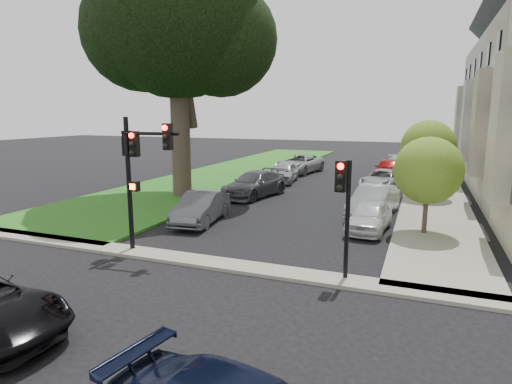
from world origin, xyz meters
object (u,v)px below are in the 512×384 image
(small_tree_a, at_px, (428,171))
(car_parked_8, at_px, (299,164))
(traffic_signal_main, at_px, (137,160))
(car_parked_3, at_px, (388,169))
(car_parked_6, at_px, (254,184))
(traffic_signal_secondary, at_px, (344,198))
(car_parked_4, at_px, (398,164))
(eucalyptus, at_px, (176,12))
(car_parked_2, at_px, (383,180))
(small_tree_c, at_px, (427,145))
(car_parked_7, at_px, (284,172))
(car_parked_5, at_px, (201,207))
(car_parked_1, at_px, (374,201))
(car_parked_0, at_px, (370,216))
(small_tree_b, at_px, (428,147))

(small_tree_a, height_order, car_parked_8, small_tree_a)
(traffic_signal_main, distance_m, car_parked_3, 23.12)
(car_parked_8, bearing_deg, car_parked_6, -79.31)
(traffic_signal_secondary, bearing_deg, car_parked_4, 89.87)
(eucalyptus, xyz_separation_m, car_parked_2, (11.19, 7.21, -10.01))
(traffic_signal_secondary, xyz_separation_m, car_parked_8, (-7.74, 22.74, -1.77))
(small_tree_c, xyz_separation_m, car_parked_7, (-9.74, -6.49, -1.83))
(car_parked_2, xyz_separation_m, car_parked_5, (-7.02, -12.33, 0.06))
(small_tree_c, bearing_deg, eucalyptus, -134.36)
(small_tree_c, xyz_separation_m, traffic_signal_main, (-9.61, -23.91, 0.81))
(eucalyptus, relative_size, traffic_signal_secondary, 4.24)
(small_tree_a, bearing_deg, car_parked_8, 121.28)
(traffic_signal_secondary, bearing_deg, car_parked_3, 90.91)
(car_parked_2, xyz_separation_m, car_parked_7, (-7.09, 0.45, 0.08))
(small_tree_c, distance_m, car_parked_1, 15.26)
(small_tree_c, bearing_deg, car_parked_2, -110.88)
(car_parked_0, height_order, car_parked_8, car_parked_8)
(car_parked_4, bearing_deg, car_parked_3, -103.14)
(eucalyptus, height_order, car_parked_5, eucalyptus)
(small_tree_b, relative_size, car_parked_1, 1.03)
(small_tree_b, xyz_separation_m, car_parked_8, (-10.06, 8.09, -2.30))
(car_parked_1, bearing_deg, car_parked_0, -77.89)
(car_parked_0, relative_size, car_parked_1, 0.84)
(small_tree_a, distance_m, car_parked_7, 15.04)
(small_tree_a, relative_size, car_parked_5, 0.94)
(car_parked_1, bearing_deg, car_parked_5, -140.51)
(car_parked_7, xyz_separation_m, car_parked_8, (-0.32, 5.28, 0.06))
(traffic_signal_main, relative_size, car_parked_1, 1.08)
(car_parked_5, xyz_separation_m, car_parked_8, (-0.39, 18.06, 0.08))
(small_tree_b, height_order, car_parked_3, small_tree_b)
(traffic_signal_main, bearing_deg, car_parked_4, 74.88)
(car_parked_3, xyz_separation_m, car_parked_4, (0.41, 5.32, -0.16))
(small_tree_b, xyz_separation_m, traffic_signal_secondary, (-2.32, -14.65, -0.53))
(small_tree_c, bearing_deg, traffic_signal_secondary, -95.54)
(car_parked_5, height_order, car_parked_7, car_parked_7)
(eucalyptus, xyz_separation_m, car_parked_6, (4.13, 1.68, -9.91))
(car_parked_0, bearing_deg, car_parked_3, 96.35)
(car_parked_1, xyz_separation_m, car_parked_8, (-7.69, 13.75, 0.06))
(small_tree_a, bearing_deg, car_parked_0, -176.79)
(eucalyptus, distance_m, car_parked_0, 15.80)
(car_parked_3, relative_size, car_parked_4, 1.07)
(small_tree_a, distance_m, car_parked_2, 11.35)
(car_parked_3, xyz_separation_m, car_parked_8, (-7.39, 0.80, 0.01))
(traffic_signal_main, relative_size, car_parked_4, 1.12)
(traffic_signal_main, xyz_separation_m, car_parked_6, (-0.09, 11.44, -2.61))
(small_tree_b, relative_size, traffic_signal_main, 0.95)
(small_tree_a, xyz_separation_m, car_parked_0, (-2.21, -0.12, -2.08))
(car_parked_1, distance_m, car_parked_7, 11.23)
(traffic_signal_secondary, xyz_separation_m, car_parked_4, (0.06, 27.26, -1.93))
(car_parked_4, distance_m, car_parked_6, 17.44)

